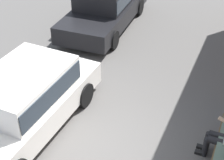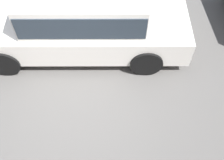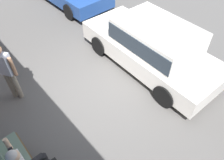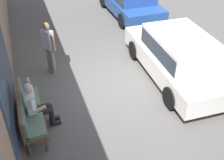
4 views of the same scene
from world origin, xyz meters
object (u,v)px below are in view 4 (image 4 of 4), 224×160
object	(u,v)px
person_on_phone	(36,104)
parked_car_mid	(178,55)
pedestrian_standing	(49,44)
bench	(27,110)

from	to	relation	value
person_on_phone	parked_car_mid	world-z (taller)	parked_car_mid
person_on_phone	pedestrian_standing	world-z (taller)	pedestrian_standing
bench	pedestrian_standing	world-z (taller)	pedestrian_standing
person_on_phone	pedestrian_standing	bearing A→B (deg)	-16.31
parked_car_mid	pedestrian_standing	size ratio (longest dim) A/B	2.60
parked_car_mid	pedestrian_standing	bearing A→B (deg)	67.58
bench	person_on_phone	xyz separation A→B (m)	(-0.02, -0.22, 0.13)
bench	person_on_phone	world-z (taller)	person_on_phone
parked_car_mid	pedestrian_standing	distance (m)	3.96
pedestrian_standing	bench	bearing A→B (deg)	158.69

